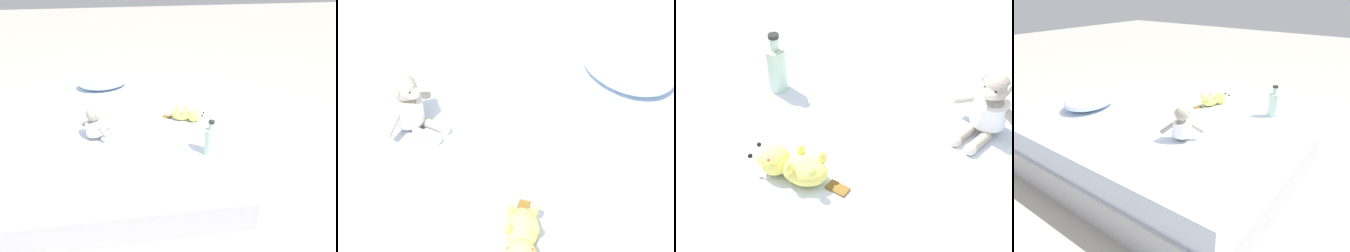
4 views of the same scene
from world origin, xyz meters
The scene contains 5 objects.
ground_plane centered at (0.00, 0.00, 0.00)m, with size 16.00×16.00×0.00m, color #9E998E.
bed centered at (0.00, 0.00, 0.20)m, with size 1.58×1.91×0.40m.
pillow centered at (-0.16, 0.62, 0.46)m, with size 0.52×0.42×0.13m.
plush_monkey centered at (-0.18, -0.32, 0.49)m, with size 0.25×0.26×0.24m.
plush_yellow_creature centered at (0.49, -0.15, 0.44)m, with size 0.32×0.20×0.10m.
Camera 2 is at (1.37, -0.56, 1.79)m, focal length 57.07 mm.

